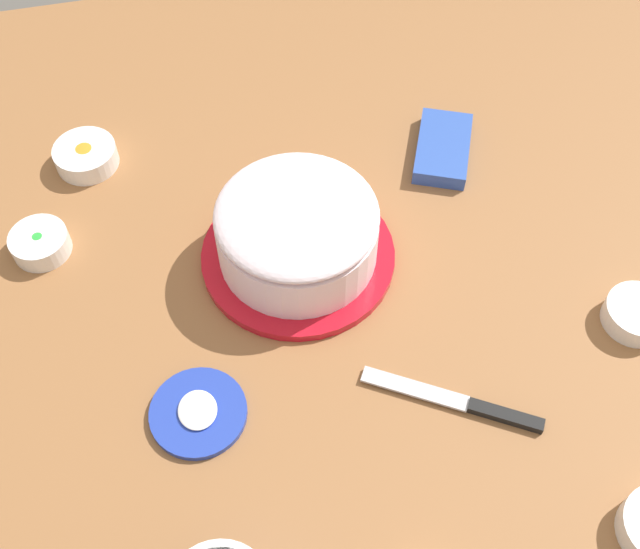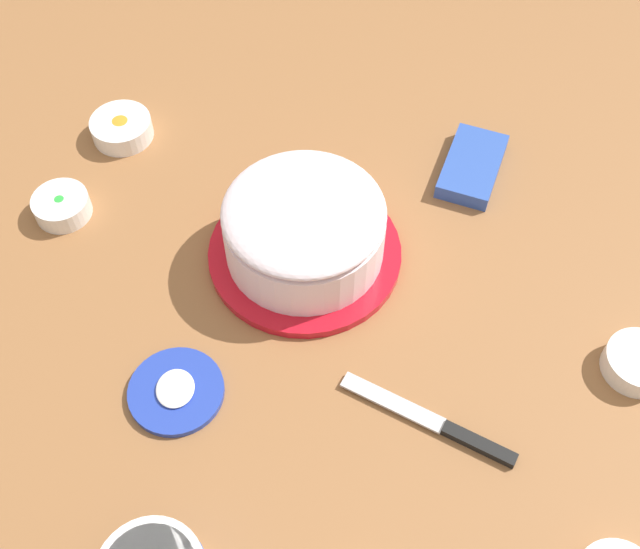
{
  "view_description": "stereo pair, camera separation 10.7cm",
  "coord_description": "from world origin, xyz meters",
  "views": [
    {
      "loc": [
        -0.56,
        0.15,
        0.91
      ],
      "look_at": [
        0.03,
        0.01,
        0.04
      ],
      "focal_mm": 43.77,
      "sensor_mm": 36.0,
      "label": 1
    },
    {
      "loc": [
        -0.58,
        0.04,
        0.91
      ],
      "look_at": [
        0.03,
        0.01,
        0.04
      ],
      "focal_mm": 43.77,
      "sensor_mm": 36.0,
      "label": 2
    }
  ],
  "objects": [
    {
      "name": "ground_plane",
      "position": [
        0.0,
        0.0,
        0.0
      ],
      "size": [
        1.54,
        1.54,
        0.0
      ],
      "primitive_type": "plane",
      "color": "#936038"
    },
    {
      "name": "frosting_tub_lid",
      "position": [
        -0.12,
        0.2,
        0.01
      ],
      "size": [
        0.12,
        0.12,
        0.02
      ],
      "color": "#233DAD",
      "rests_on": "ground_plane"
    },
    {
      "name": "frosted_cake",
      "position": [
        0.09,
        0.03,
        0.06
      ],
      "size": [
        0.28,
        0.28,
        0.12
      ],
      "color": "red",
      "rests_on": "ground_plane"
    },
    {
      "name": "candy_box_lower",
      "position": [
        0.24,
        -0.24,
        0.01
      ],
      "size": [
        0.17,
        0.13,
        0.03
      ],
      "primitive_type": "cube",
      "rotation": [
        0.0,
        0.0,
        -0.41
      ],
      "color": "#2D51B2",
      "rests_on": "ground_plane"
    },
    {
      "name": "spreading_knife",
      "position": [
        -0.19,
        -0.13,
        0.01
      ],
      "size": [
        0.14,
        0.21,
        0.01
      ],
      "color": "silver",
      "rests_on": "ground_plane"
    },
    {
      "name": "sprinkle_bowl_yellow",
      "position": [
        -0.12,
        -0.4,
        0.02
      ],
      "size": [
        0.09,
        0.09,
        0.03
      ],
      "color": "white",
      "rests_on": "ground_plane"
    },
    {
      "name": "sprinkle_bowl_green",
      "position": [
        0.19,
        0.39,
        0.02
      ],
      "size": [
        0.08,
        0.08,
        0.03
      ],
      "color": "white",
      "rests_on": "ground_plane"
    },
    {
      "name": "sprinkle_bowl_orange",
      "position": [
        0.35,
        0.31,
        0.02
      ],
      "size": [
        0.1,
        0.1,
        0.03
      ],
      "color": "white",
      "rests_on": "ground_plane"
    }
  ]
}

